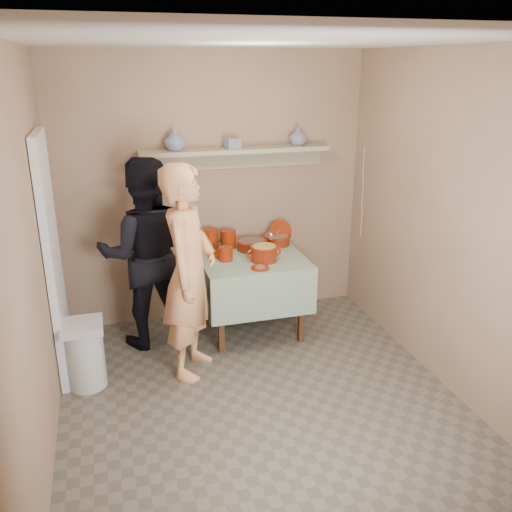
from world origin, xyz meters
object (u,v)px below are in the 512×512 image
object	(u,v)px
person_helper	(145,254)
trash_bin	(85,354)
serving_table	(251,267)
person_cook	(189,273)
cazuela_rice	(264,252)

from	to	relation	value
person_helper	trash_bin	xyz separation A→B (m)	(-0.57, -0.62, -0.58)
serving_table	person_helper	bearing A→B (deg)	178.87
person_cook	cazuela_rice	bearing A→B (deg)	-34.23
serving_table	cazuela_rice	world-z (taller)	cazuela_rice
person_helper	serving_table	distance (m)	1.00
person_helper	serving_table	bearing A→B (deg)	-178.11
person_cook	serving_table	world-z (taller)	person_cook
serving_table	trash_bin	bearing A→B (deg)	-158.57
cazuela_rice	trash_bin	bearing A→B (deg)	-164.82
serving_table	trash_bin	world-z (taller)	serving_table
person_helper	cazuela_rice	size ratio (longest dim) A/B	5.25
person_helper	trash_bin	size ratio (longest dim) A/B	3.09
serving_table	trash_bin	size ratio (longest dim) A/B	1.74
person_cook	trash_bin	xyz separation A→B (m)	(-0.86, -0.01, -0.60)
person_cook	person_helper	size ratio (longest dim) A/B	1.02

